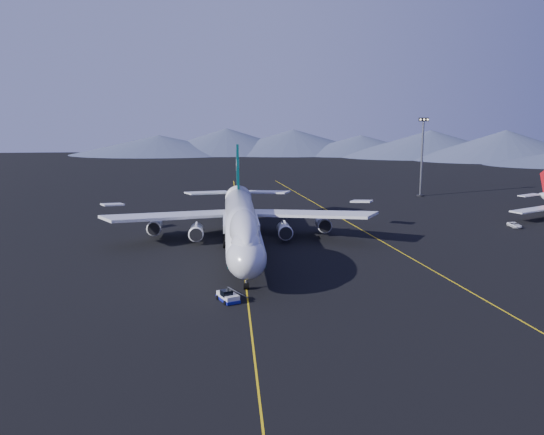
{
  "coord_description": "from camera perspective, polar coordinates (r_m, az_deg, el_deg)",
  "views": [
    {
      "loc": [
        -3.14,
        -120.67,
        29.97
      ],
      "look_at": [
        6.5,
        3.61,
        6.0
      ],
      "focal_mm": 40.0,
      "sensor_mm": 36.0,
      "label": 1
    }
  ],
  "objects": [
    {
      "name": "taxiway_line_side",
      "position": [
        138.1,
        9.56,
        -1.8
      ],
      "size": [
        28.08,
        198.09,
        0.01
      ],
      "primitive_type": "cube",
      "rotation": [
        0.0,
        0.0,
        0.14
      ],
      "color": "#E1B90D",
      "rests_on": "ground"
    },
    {
      "name": "taxiway_line_main",
      "position": [
        124.37,
        -2.86,
        -3.07
      ],
      "size": [
        0.25,
        220.0,
        0.01
      ],
      "primitive_type": "cube",
      "color": "#E1B90D",
      "rests_on": "ground"
    },
    {
      "name": "floodlight_mast",
      "position": [
        199.13,
        13.93,
        5.57
      ],
      "size": [
        3.08,
        2.31,
        24.92
      ],
      "rotation": [
        0.0,
        0.0,
        -0.01
      ],
      "color": "black",
      "rests_on": "ground"
    },
    {
      "name": "pushback_tug",
      "position": [
        93.25,
        -4.16,
        -7.5
      ],
      "size": [
        3.78,
        4.92,
        1.92
      ],
      "rotation": [
        0.0,
        0.0,
        0.41
      ],
      "color": "silver",
      "rests_on": "ground"
    },
    {
      "name": "boeing_747",
      "position": [
        123.14,
        -2.89,
        -0.44
      ],
      "size": [
        59.62,
        72.43,
        19.37
      ],
      "color": "silver",
      "rests_on": "ground"
    },
    {
      "name": "ground",
      "position": [
        124.38,
        -2.86,
        -3.07
      ],
      "size": [
        500.0,
        500.0,
        0.0
      ],
      "primitive_type": "plane",
      "color": "black",
      "rests_on": "ground"
    },
    {
      "name": "service_van",
      "position": [
        157.55,
        21.86,
        -0.65
      ],
      "size": [
        2.27,
        4.51,
        1.22
      ],
      "primitive_type": "imported",
      "rotation": [
        0.0,
        0.0,
        0.05
      ],
      "color": "white",
      "rests_on": "ground"
    }
  ]
}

